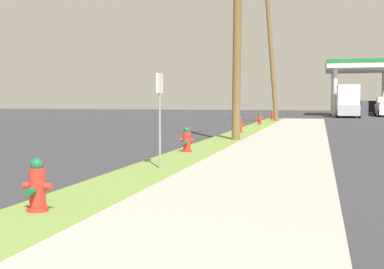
# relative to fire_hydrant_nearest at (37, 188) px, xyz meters

# --- Properties ---
(fire_hydrant_nearest) EXTENTS (0.42, 0.37, 0.74)m
(fire_hydrant_nearest) POSITION_rel_fire_hydrant_nearest_xyz_m (0.00, 0.00, 0.00)
(fire_hydrant_nearest) COLOR red
(fire_hydrant_nearest) RESTS_ON grass_verge
(fire_hydrant_second) EXTENTS (0.42, 0.38, 0.74)m
(fire_hydrant_second) POSITION_rel_fire_hydrant_nearest_xyz_m (-0.05, 7.88, 0.00)
(fire_hydrant_second) COLOR red
(fire_hydrant_second) RESTS_ON grass_verge
(fire_hydrant_third) EXTENTS (0.42, 0.37, 0.74)m
(fire_hydrant_third) POSITION_rel_fire_hydrant_nearest_xyz_m (0.08, 16.79, 0.00)
(fire_hydrant_third) COLOR red
(fire_hydrant_third) RESTS_ON grass_verge
(fire_hydrant_fourth) EXTENTS (0.42, 0.37, 0.74)m
(fire_hydrant_fourth) POSITION_rel_fire_hydrant_nearest_xyz_m (0.05, 24.83, 0.00)
(fire_hydrant_fourth) COLOR red
(fire_hydrant_fourth) RESTS_ON grass_verge
(fire_hydrant_fifth) EXTENTS (0.42, 0.38, 0.74)m
(fire_hydrant_fifth) POSITION_rel_fire_hydrant_nearest_xyz_m (0.09, 32.69, 0.00)
(fire_hydrant_fifth) COLOR red
(fire_hydrant_fifth) RESTS_ON grass_verge
(utility_pole_midground) EXTENTS (1.39, 0.46, 9.20)m
(utility_pole_midground) POSITION_rel_fire_hydrant_nearest_xyz_m (0.62, 12.70, 4.36)
(utility_pole_midground) COLOR brown
(utility_pole_midground) RESTS_ON grass_verge
(utility_pole_background) EXTENTS (1.75, 0.50, 10.03)m
(utility_pole_background) POSITION_rel_fire_hydrant_nearest_xyz_m (0.15, 30.55, 4.77)
(utility_pole_background) COLOR brown
(utility_pole_background) RESTS_ON grass_verge
(street_sign_post) EXTENTS (0.05, 0.36, 2.12)m
(street_sign_post) POSITION_rel_fire_hydrant_nearest_xyz_m (0.27, 4.44, 1.19)
(street_sign_post) COLOR gray
(street_sign_post) RESTS_ON grass_verge
(car_teal_by_near_pump) EXTENTS (2.11, 4.57, 1.57)m
(car_teal_by_near_pump) POSITION_rel_fire_hydrant_nearest_xyz_m (6.24, 50.22, 0.28)
(car_teal_by_near_pump) COLOR #197075
(car_teal_by_near_pump) RESTS_ON ground
(car_black_by_far_pump) EXTENTS (2.06, 4.55, 1.57)m
(car_black_by_far_pump) POSITION_rel_fire_hydrant_nearest_xyz_m (9.48, 57.22, 0.28)
(car_black_by_far_pump) COLOR black
(car_black_by_far_pump) RESTS_ON ground
(truck_silver_at_forecourt) EXTENTS (2.12, 6.40, 3.11)m
(truck_silver_at_forecourt) POSITION_rel_fire_hydrant_nearest_xyz_m (6.27, 43.51, 1.04)
(truck_silver_at_forecourt) COLOR #BCBCC1
(truck_silver_at_forecourt) RESTS_ON ground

